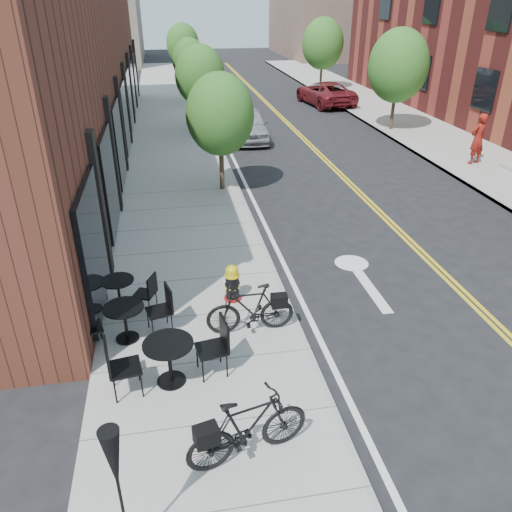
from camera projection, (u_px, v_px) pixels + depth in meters
ground at (311, 354)px, 9.42m from camera, size 120.00×120.00×0.00m
sidewalk_near at (180, 183)px, 17.78m from camera, size 4.00×70.00×0.12m
sidewalk_far at (486, 165)px, 19.67m from camera, size 4.00×70.00×0.12m
building_near at (50, 69)px, 18.96m from camera, size 5.00×28.00×7.00m
bg_building_left at (96, 6)px, 47.64m from camera, size 8.00×14.00×10.00m
tree_near_a at (220, 115)px, 15.95m from camera, size 2.20×2.20×3.81m
tree_near_b at (200, 76)px, 22.87m from camera, size 2.30×2.30×3.98m
tree_near_c at (190, 60)px, 29.92m from camera, size 2.10×2.10×3.67m
tree_near_d at (183, 44)px, 36.77m from camera, size 2.40×2.40×4.11m
tree_far_b at (398, 66)px, 23.28m from camera, size 2.80×2.80×4.62m
tree_far_c at (323, 44)px, 33.73m from camera, size 2.80×2.80×4.62m
fire_hydrant at (232, 283)px, 10.71m from camera, size 0.45×0.45×0.85m
bicycle_left at (250, 309)px, 9.63m from camera, size 1.72×0.49×1.03m
bicycle_right at (248, 428)px, 6.93m from camera, size 1.91×0.95×1.11m
bistro_set_a at (169, 357)px, 8.33m from camera, size 2.01×0.97×1.06m
bistro_set_b at (118, 289)px, 10.42m from camera, size 1.61×1.02×0.86m
bistro_set_c at (125, 318)px, 9.41m from camera, size 1.81×0.93×0.95m
patio_umbrella at (115, 469)px, 5.29m from camera, size 0.32×0.32×2.00m
parked_car_a at (248, 124)px, 22.98m from camera, size 1.87×4.21×1.41m
parked_car_b at (230, 118)px, 24.47m from camera, size 1.39×3.88×1.27m
parked_car_c at (219, 86)px, 31.86m from camera, size 2.88×5.69×1.58m
parked_car_far at (325, 93)px, 30.31m from camera, size 2.92×5.22×1.38m
pedestrian at (478, 139)px, 19.18m from camera, size 0.81×0.65×1.93m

